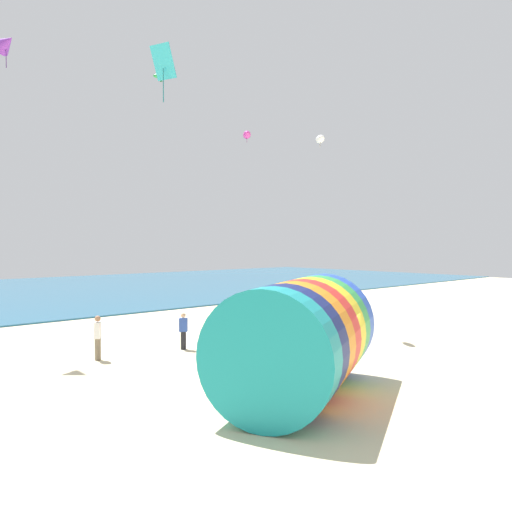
# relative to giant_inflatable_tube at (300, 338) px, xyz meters

# --- Properties ---
(ground_plane) EXTENTS (120.00, 120.00, 0.00)m
(ground_plane) POSITION_rel_giant_inflatable_tube_xyz_m (0.43, -0.10, -1.79)
(ground_plane) COLOR beige
(giant_inflatable_tube) EXTENTS (7.62, 6.24, 3.58)m
(giant_inflatable_tube) POSITION_rel_giant_inflatable_tube_xyz_m (0.00, 0.00, 0.00)
(giant_inflatable_tube) COLOR teal
(giant_inflatable_tube) RESTS_ON ground
(kite_handler) EXTENTS (0.41, 0.33, 1.71)m
(kite_handler) POSITION_rel_giant_inflatable_tube_xyz_m (4.30, 2.89, -0.91)
(kite_handler) COLOR black
(kite_handler) RESTS_ON ground
(kite_magenta_parafoil) EXTENTS (1.24, 1.32, 0.68)m
(kite_magenta_parafoil) POSITION_rel_giant_inflatable_tube_xyz_m (8.33, 12.04, 9.34)
(kite_magenta_parafoil) COLOR #D1339E
(kite_purple_delta) EXTENTS (1.22, 1.35, 1.68)m
(kite_purple_delta) POSITION_rel_giant_inflatable_tube_xyz_m (-4.31, 14.12, 11.98)
(kite_purple_delta) COLOR purple
(kite_cyan_diamond) EXTENTS (0.67, 0.84, 1.76)m
(kite_cyan_diamond) POSITION_rel_giant_inflatable_tube_xyz_m (-2.73, 3.35, 8.58)
(kite_cyan_diamond) COLOR #2DB2C6
(kite_green_parafoil) EXTENTS (1.03, 0.84, 0.52)m
(kite_green_parafoil) POSITION_rel_giant_inflatable_tube_xyz_m (4.80, 15.81, 12.94)
(kite_green_parafoil) COLOR green
(kite_white_parafoil) EXTENTS (1.14, 1.24, 0.64)m
(kite_white_parafoil) POSITION_rel_giant_inflatable_tube_xyz_m (9.27, 7.18, 8.47)
(kite_white_parafoil) COLOR white
(bystander_near_water) EXTENTS (0.41, 0.40, 1.62)m
(bystander_near_water) POSITION_rel_giant_inflatable_tube_xyz_m (1.17, 8.11, -0.97)
(bystander_near_water) COLOR black
(bystander_near_water) RESTS_ON ground
(bystander_far_left) EXTENTS (0.39, 0.42, 1.79)m
(bystander_far_left) POSITION_rel_giant_inflatable_tube_xyz_m (-2.53, 8.70, -0.86)
(bystander_far_left) COLOR #726651
(bystander_far_left) RESTS_ON ground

